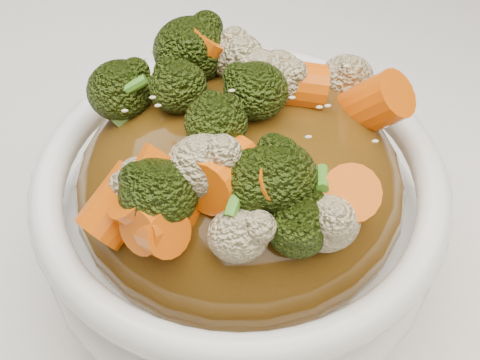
{
  "coord_description": "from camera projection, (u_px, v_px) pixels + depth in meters",
  "views": [
    {
      "loc": [
        -0.08,
        -0.21,
        1.1
      ],
      "look_at": [
        -0.05,
        0.03,
        0.83
      ],
      "focal_mm": 50.0,
      "sensor_mm": 36.0,
      "label": 1
    }
  ],
  "objects": [
    {
      "name": "sauce_base",
      "position": [
        240.0,
        184.0,
        0.37
      ],
      "size": [
        0.21,
        0.21,
        0.1
      ],
      "primitive_type": "ellipsoid",
      "rotation": [
        0.0,
        0.0,
        0.2
      ],
      "color": "#52340E",
      "rests_on": "bowl"
    },
    {
      "name": "bowl",
      "position": [
        240.0,
        219.0,
        0.4
      ],
      "size": [
        0.27,
        0.27,
        0.09
      ],
      "primitive_type": null,
      "rotation": [
        0.0,
        0.0,
        0.2
      ],
      "color": "white",
      "rests_on": "tablecloth"
    },
    {
      "name": "tablecloth",
      "position": [
        329.0,
        316.0,
        0.43
      ],
      "size": [
        1.2,
        0.8,
        0.04
      ],
      "primitive_type": "cube",
      "color": "white",
      "rests_on": "dining_table"
    },
    {
      "name": "carrots",
      "position": [
        240.0,
        93.0,
        0.32
      ],
      "size": [
        0.21,
        0.21,
        0.05
      ],
      "primitive_type": null,
      "rotation": [
        0.0,
        0.0,
        0.2
      ],
      "color": "#EB5F07",
      "rests_on": "sauce_base"
    },
    {
      "name": "broccoli",
      "position": [
        240.0,
        95.0,
        0.32
      ],
      "size": [
        0.21,
        0.21,
        0.05
      ],
      "primitive_type": null,
      "rotation": [
        0.0,
        0.0,
        0.2
      ],
      "color": "black",
      "rests_on": "sauce_base"
    },
    {
      "name": "scallions",
      "position": [
        240.0,
        91.0,
        0.32
      ],
      "size": [
        0.16,
        0.16,
        0.02
      ],
      "primitive_type": null,
      "rotation": [
        0.0,
        0.0,
        0.2
      ],
      "color": "#3F811D",
      "rests_on": "sauce_base"
    },
    {
      "name": "sesame_seeds",
      "position": [
        240.0,
        91.0,
        0.32
      ],
      "size": [
        0.19,
        0.19,
        0.01
      ],
      "primitive_type": null,
      "rotation": [
        0.0,
        0.0,
        0.2
      ],
      "color": "beige",
      "rests_on": "sauce_base"
    },
    {
      "name": "cauliflower",
      "position": [
        240.0,
        98.0,
        0.33
      ],
      "size": [
        0.21,
        0.21,
        0.04
      ],
      "primitive_type": null,
      "rotation": [
        0.0,
        0.0,
        0.2
      ],
      "color": "beige",
      "rests_on": "sauce_base"
    }
  ]
}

